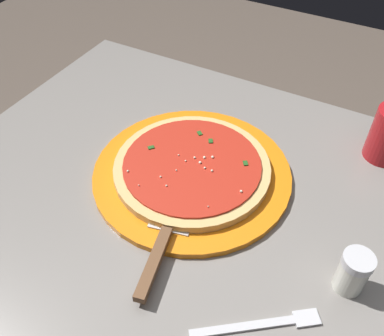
# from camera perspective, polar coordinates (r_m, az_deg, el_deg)

# --- Properties ---
(restaurant_table) EXTENTS (1.04, 0.79, 0.77)m
(restaurant_table) POSITION_cam_1_polar(r_m,az_deg,el_deg) (0.87, 1.73, -11.02)
(restaurant_table) COLOR black
(restaurant_table) RESTS_ON ground_plane
(serving_plate) EXTENTS (0.37, 0.37, 0.01)m
(serving_plate) POSITION_cam_1_polar(r_m,az_deg,el_deg) (0.80, 0.00, -0.70)
(serving_plate) COLOR orange
(serving_plate) RESTS_ON restaurant_table
(pizza) EXTENTS (0.29, 0.29, 0.02)m
(pizza) POSITION_cam_1_polar(r_m,az_deg,el_deg) (0.79, 0.00, 0.11)
(pizza) COLOR #DBB26B
(pizza) RESTS_ON serving_plate
(pizza_server) EXTENTS (0.09, 0.22, 0.01)m
(pizza_server) POSITION_cam_1_polar(r_m,az_deg,el_deg) (0.69, -3.98, -9.92)
(pizza_server) COLOR silver
(pizza_server) RESTS_ON serving_plate
(fork) EXTENTS (0.16, 0.13, 0.00)m
(fork) POSITION_cam_1_polar(r_m,az_deg,el_deg) (0.64, 9.54, -19.95)
(fork) COLOR silver
(fork) RESTS_ON restaurant_table
(parmesan_shaker) EXTENTS (0.05, 0.05, 0.07)m
(parmesan_shaker) POSITION_cam_1_polar(r_m,az_deg,el_deg) (0.67, 20.79, -12.92)
(parmesan_shaker) COLOR silver
(parmesan_shaker) RESTS_ON restaurant_table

